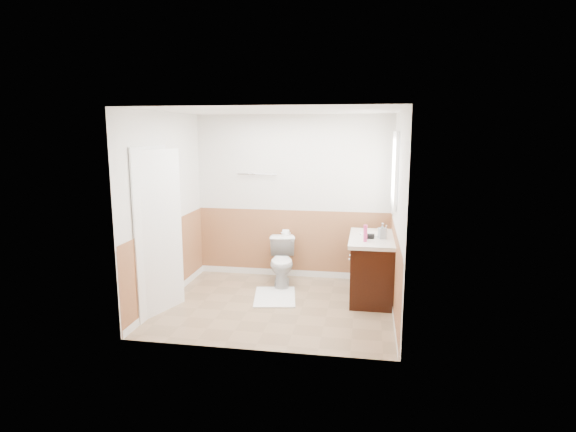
% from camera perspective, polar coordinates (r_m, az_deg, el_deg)
% --- Properties ---
extents(floor, '(3.00, 3.00, 0.00)m').
position_cam_1_polar(floor, '(6.31, -1.30, -10.70)').
color(floor, '#8C7051').
rests_on(floor, ground).
extents(ceiling, '(3.00, 3.00, 0.00)m').
position_cam_1_polar(ceiling, '(5.89, -1.40, 12.61)').
color(ceiling, white).
rests_on(ceiling, floor).
extents(wall_back, '(3.00, 0.00, 3.00)m').
position_cam_1_polar(wall_back, '(7.24, 0.61, 2.28)').
color(wall_back, silver).
rests_on(wall_back, floor).
extents(wall_front, '(3.00, 0.00, 3.00)m').
position_cam_1_polar(wall_front, '(4.73, -4.35, -2.11)').
color(wall_front, silver).
rests_on(wall_front, floor).
extents(wall_left, '(0.00, 3.00, 3.00)m').
position_cam_1_polar(wall_left, '(6.43, -14.58, 0.91)').
color(wall_left, silver).
rests_on(wall_left, floor).
extents(wall_right, '(0.00, 3.00, 3.00)m').
position_cam_1_polar(wall_right, '(5.88, 13.15, 0.11)').
color(wall_right, silver).
rests_on(wall_right, floor).
extents(wainscot_back, '(3.00, 0.00, 3.00)m').
position_cam_1_polar(wainscot_back, '(7.37, 0.59, -3.51)').
color(wainscot_back, '#AD6F45').
rests_on(wainscot_back, floor).
extents(wainscot_front, '(3.00, 0.00, 3.00)m').
position_cam_1_polar(wainscot_front, '(4.96, -4.19, -10.57)').
color(wainscot_front, '#AD6F45').
rests_on(wainscot_front, floor).
extents(wainscot_left, '(0.00, 2.60, 2.60)m').
position_cam_1_polar(wainscot_left, '(6.59, -14.19, -5.54)').
color(wainscot_left, '#AD6F45').
rests_on(wainscot_left, floor).
extents(wainscot_right, '(0.00, 2.60, 2.60)m').
position_cam_1_polar(wainscot_right, '(6.06, 12.74, -6.88)').
color(wainscot_right, '#AD6F45').
rests_on(wainscot_right, floor).
extents(toilet, '(0.49, 0.73, 0.69)m').
position_cam_1_polar(toilet, '(7.00, -0.70, -5.58)').
color(toilet, silver).
rests_on(toilet, floor).
extents(bath_mat, '(0.68, 0.88, 0.02)m').
position_cam_1_polar(bath_mat, '(6.58, -1.60, -9.73)').
color(bath_mat, white).
rests_on(bath_mat, floor).
extents(vanity_cabinet, '(0.55, 1.10, 0.80)m').
position_cam_1_polar(vanity_cabinet, '(6.57, 10.07, -6.33)').
color(vanity_cabinet, black).
rests_on(vanity_cabinet, floor).
extents(vanity_knob_left, '(0.03, 0.03, 0.03)m').
position_cam_1_polar(vanity_knob_left, '(6.43, 7.43, -5.22)').
color(vanity_knob_left, silver).
rests_on(vanity_knob_left, vanity_cabinet).
extents(vanity_knob_right, '(0.03, 0.03, 0.03)m').
position_cam_1_polar(vanity_knob_right, '(6.63, 7.50, -4.76)').
color(vanity_knob_right, silver).
rests_on(vanity_knob_right, vanity_cabinet).
extents(countertop, '(0.60, 1.15, 0.05)m').
position_cam_1_polar(countertop, '(6.46, 10.10, -2.71)').
color(countertop, silver).
rests_on(countertop, vanity_cabinet).
extents(sink_basin, '(0.36, 0.36, 0.02)m').
position_cam_1_polar(sink_basin, '(6.60, 10.19, -2.13)').
color(sink_basin, white).
rests_on(sink_basin, countertop).
extents(faucet, '(0.02, 0.02, 0.14)m').
position_cam_1_polar(faucet, '(6.59, 11.77, -1.67)').
color(faucet, '#B5B5BC').
rests_on(faucet, countertop).
extents(lotion_bottle, '(0.05, 0.05, 0.22)m').
position_cam_1_polar(lotion_bottle, '(6.14, 9.31, -2.08)').
color(lotion_bottle, '#D43679').
rests_on(lotion_bottle, countertop).
extents(soap_dispenser, '(0.12, 0.12, 0.21)m').
position_cam_1_polar(soap_dispenser, '(6.37, 11.31, -1.76)').
color(soap_dispenser, gray).
rests_on(soap_dispenser, countertop).
extents(hair_dryer_body, '(0.14, 0.07, 0.07)m').
position_cam_1_polar(hair_dryer_body, '(6.34, 9.76, -2.41)').
color(hair_dryer_body, black).
rests_on(hair_dryer_body, countertop).
extents(hair_dryer_handle, '(0.03, 0.03, 0.07)m').
position_cam_1_polar(hair_dryer_handle, '(6.39, 9.48, -2.56)').
color(hair_dryer_handle, black).
rests_on(hair_dryer_handle, countertop).
extents(mirror_panel, '(0.02, 0.35, 0.90)m').
position_cam_1_polar(mirror_panel, '(6.93, 12.53, 4.16)').
color(mirror_panel, silver).
rests_on(mirror_panel, wall_right).
extents(window_frame, '(0.04, 0.80, 1.00)m').
position_cam_1_polar(window_frame, '(6.40, 12.76, 5.46)').
color(window_frame, white).
rests_on(window_frame, wall_right).
extents(window_glass, '(0.01, 0.70, 0.90)m').
position_cam_1_polar(window_glass, '(6.40, 12.90, 5.45)').
color(window_glass, white).
rests_on(window_glass, wall_right).
extents(door, '(0.29, 0.78, 2.04)m').
position_cam_1_polar(door, '(6.03, -15.36, -1.97)').
color(door, white).
rests_on(door, wall_left).
extents(door_frame, '(0.02, 0.92, 2.10)m').
position_cam_1_polar(door_frame, '(6.06, -16.01, -1.84)').
color(door_frame, white).
rests_on(door_frame, wall_left).
extents(door_knob, '(0.06, 0.06, 0.06)m').
position_cam_1_polar(door_knob, '(6.31, -13.58, -1.99)').
color(door_knob, silver).
rests_on(door_knob, door).
extents(towel_bar, '(0.62, 0.02, 0.02)m').
position_cam_1_polar(towel_bar, '(7.26, -3.76, 5.06)').
color(towel_bar, silver).
rests_on(towel_bar, wall_back).
extents(tp_holder_bar, '(0.14, 0.02, 0.02)m').
position_cam_1_polar(tp_holder_bar, '(7.29, -0.26, -2.07)').
color(tp_holder_bar, silver).
rests_on(tp_holder_bar, wall_back).
extents(tp_roll, '(0.10, 0.11, 0.11)m').
position_cam_1_polar(tp_roll, '(7.29, -0.26, -2.07)').
color(tp_roll, white).
rests_on(tp_roll, tp_holder_bar).
extents(tp_sheet, '(0.10, 0.01, 0.16)m').
position_cam_1_polar(tp_sheet, '(7.31, -0.26, -2.91)').
color(tp_sheet, white).
rests_on(tp_sheet, tp_roll).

